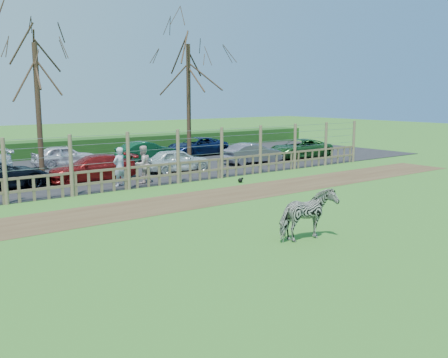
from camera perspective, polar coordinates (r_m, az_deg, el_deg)
ground at (r=15.36m, az=2.64°, el=-5.67°), size 120.00×120.00×0.00m
dirt_strip at (r=18.94m, az=-6.07°, el=-2.77°), size 34.00×2.80×0.01m
asphalt at (r=27.87m, az=-16.71°, el=0.88°), size 44.00×13.00×0.04m
hedge at (r=34.41m, az=-20.83°, el=3.13°), size 46.00×2.00×1.10m
fence at (r=21.83m, az=-10.84°, el=0.89°), size 30.16×0.16×2.50m
tree_mid at (r=26.01m, az=-20.65°, el=10.80°), size 4.80×4.80×6.83m
tree_right at (r=30.29m, az=-4.10°, el=11.83°), size 4.80×4.80×7.35m
zebra at (r=14.16m, az=9.56°, el=-4.07°), size 1.76×0.89×1.45m
visitor_a at (r=22.54m, az=-11.87°, el=1.38°), size 0.72×0.58×1.72m
visitor_b at (r=23.10m, az=-9.26°, el=1.66°), size 0.96×0.83×1.72m
crow at (r=23.27m, az=1.89°, el=-0.13°), size 0.29×0.21×0.23m
car_3 at (r=24.33m, az=-14.82°, el=1.23°), size 4.30×2.15×1.20m
car_4 at (r=26.41m, az=-5.35°, el=2.15°), size 3.68×1.89×1.20m
car_5 at (r=29.51m, az=3.24°, el=2.95°), size 3.72×1.52×1.20m
car_6 at (r=32.49m, az=8.65°, el=3.46°), size 4.54×2.52×1.20m
car_10 at (r=29.60m, az=-17.78°, el=2.53°), size 3.57×1.54×1.20m
car_11 at (r=30.93m, az=-8.89°, el=3.15°), size 3.66×1.32×1.20m
car_12 at (r=33.53m, az=-3.15°, el=3.74°), size 4.38×2.13×1.20m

